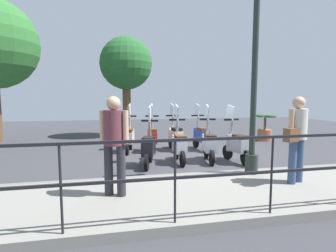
# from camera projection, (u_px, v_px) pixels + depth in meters

# --- Properties ---
(ground_plane) EXTENTS (28.00, 28.00, 0.00)m
(ground_plane) POSITION_uv_depth(u_px,v_px,m) (186.00, 157.00, 7.67)
(ground_plane) COLOR #38383D
(promenade_walkway) EXTENTS (2.20, 20.00, 0.15)m
(promenade_walkway) POSITION_uv_depth(u_px,v_px,m) (235.00, 192.00, 4.60)
(promenade_walkway) COLOR gray
(promenade_walkway) RESTS_ON ground_plane
(fence_railing) EXTENTS (0.04, 16.03, 1.07)m
(fence_railing) POSITION_uv_depth(u_px,v_px,m) (272.00, 159.00, 3.49)
(fence_railing) COLOR black
(fence_railing) RESTS_ON promenade_walkway
(lamp_post_near) EXTENTS (0.26, 0.90, 4.23)m
(lamp_post_near) POSITION_uv_depth(u_px,v_px,m) (254.00, 83.00, 5.27)
(lamp_post_near) COLOR #232D28
(lamp_post_near) RESTS_ON promenade_walkway
(pedestrian_with_bag) EXTENTS (0.46, 0.62, 1.59)m
(pedestrian_with_bag) POSITION_uv_depth(u_px,v_px,m) (297.00, 133.00, 4.76)
(pedestrian_with_bag) COLOR #384C70
(pedestrian_with_bag) RESTS_ON promenade_walkway
(pedestrian_distant) EXTENTS (0.43, 0.45, 1.59)m
(pedestrian_distant) POSITION_uv_depth(u_px,v_px,m) (114.00, 138.00, 4.14)
(pedestrian_distant) COLOR #28282D
(pedestrian_distant) RESTS_ON promenade_walkway
(tree_distant) EXTENTS (2.28, 2.28, 4.37)m
(tree_distant) POSITION_uv_depth(u_px,v_px,m) (126.00, 65.00, 11.43)
(tree_distant) COLOR brown
(tree_distant) RESTS_ON ground_plane
(potted_palm) EXTENTS (1.06, 0.66, 1.05)m
(potted_palm) POSITION_uv_depth(u_px,v_px,m) (265.00, 130.00, 10.61)
(potted_palm) COLOR #9E5B3D
(potted_palm) RESTS_ON ground_plane
(scooter_near_0) EXTENTS (1.23, 0.46, 1.54)m
(scooter_near_0) POSITION_uv_depth(u_px,v_px,m) (237.00, 145.00, 6.96)
(scooter_near_0) COLOR black
(scooter_near_0) RESTS_ON ground_plane
(scooter_near_1) EXTENTS (1.22, 0.47, 1.54)m
(scooter_near_1) POSITION_uv_depth(u_px,v_px,m) (209.00, 144.00, 7.04)
(scooter_near_1) COLOR black
(scooter_near_1) RESTS_ON ground_plane
(scooter_near_2) EXTENTS (1.23, 0.44, 1.54)m
(scooter_near_2) POSITION_uv_depth(u_px,v_px,m) (179.00, 145.00, 6.92)
(scooter_near_2) COLOR black
(scooter_near_2) RESTS_ON ground_plane
(scooter_near_3) EXTENTS (1.21, 0.52, 1.54)m
(scooter_near_3) POSITION_uv_depth(u_px,v_px,m) (149.00, 147.00, 6.58)
(scooter_near_3) COLOR black
(scooter_near_3) RESTS_ON ground_plane
(scooter_far_0) EXTENTS (1.23, 0.44, 1.54)m
(scooter_far_0) POSITION_uv_depth(u_px,v_px,m) (201.00, 136.00, 8.66)
(scooter_far_0) COLOR black
(scooter_far_0) RESTS_ON ground_plane
(scooter_far_1) EXTENTS (1.23, 0.44, 1.54)m
(scooter_far_1) POSITION_uv_depth(u_px,v_px,m) (175.00, 136.00, 8.61)
(scooter_far_1) COLOR black
(scooter_far_1) RESTS_ON ground_plane
(scooter_far_2) EXTENTS (1.23, 0.44, 1.54)m
(scooter_far_2) POSITION_uv_depth(u_px,v_px,m) (152.00, 137.00, 8.36)
(scooter_far_2) COLOR black
(scooter_far_2) RESTS_ON ground_plane
(scooter_far_3) EXTENTS (1.22, 0.48, 1.54)m
(scooter_far_3) POSITION_uv_depth(u_px,v_px,m) (129.00, 137.00, 8.30)
(scooter_far_3) COLOR black
(scooter_far_3) RESTS_ON ground_plane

